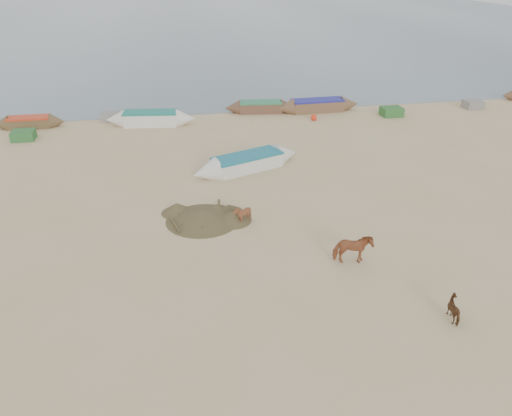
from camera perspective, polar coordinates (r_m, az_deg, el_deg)
The scene contains 9 objects.
ground at distance 18.49m, azimuth 2.27°, elevation -8.30°, with size 140.00×140.00×0.00m, color tan.
sea at distance 97.36m, azimuth -8.90°, elevation 20.31°, with size 160.00×160.00×0.00m, color slate.
cow_adult at distance 19.48m, azimuth 10.98°, elevation -4.65°, with size 0.67×1.46×1.24m, color #9B5533.
calf_front at distance 21.99m, azimuth -1.55°, elevation -0.75°, with size 0.73×0.83×0.91m, color brown.
calf_right at distance 17.77m, azimuth 21.94°, elevation -10.70°, with size 0.76×0.65×0.77m, color #55331B.
near_canoe at distance 27.76m, azimuth -0.99°, elevation 5.27°, with size 6.64×1.40×0.86m, color silver, non-canonical shape.
debris_pile at distance 22.47m, azimuth -6.14°, elevation -0.84°, with size 3.33×3.33×0.51m, color brown.
waterline_canoes at distance 37.08m, azimuth -3.78°, elevation 10.84°, with size 59.79×4.20×0.99m.
beach_clutter at distance 36.45m, azimuth 0.81°, elevation 10.38°, with size 43.97×4.42×0.64m.
Camera 1 is at (-3.45, -14.72, 10.65)m, focal length 35.00 mm.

